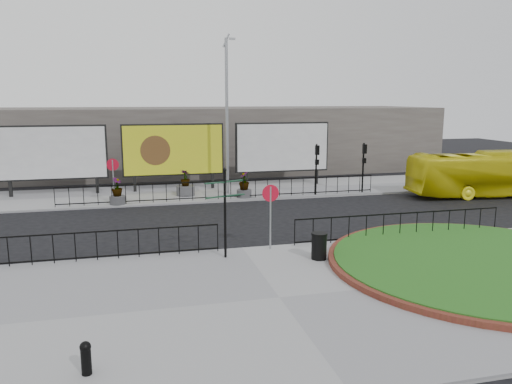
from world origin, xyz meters
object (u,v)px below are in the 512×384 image
object	(u,v)px
bollard	(86,356)
bus	(489,174)
billboard_mid	(173,150)
planter_b	(186,187)
lamp_post	(227,114)
litter_bin	(319,246)
planter_a	(117,193)
fingerpost_sign	(225,204)
planter_c	(244,187)

from	to	relation	value
bollard	bus	distance (m)	26.21
bollard	bus	world-z (taller)	bus
billboard_mid	planter_b	world-z (taller)	billboard_mid
lamp_post	litter_bin	bearing A→B (deg)	-86.28
litter_bin	planter_a	size ratio (longest dim) A/B	0.66
billboard_mid	bus	distance (m)	18.96
planter_a	planter_b	size ratio (longest dim) A/B	0.95
planter_a	planter_b	bearing A→B (deg)	22.69
fingerpost_sign	planter_c	bearing A→B (deg)	59.44
billboard_mid	litter_bin	size ratio (longest dim) A/B	6.47
billboard_mid	bus	world-z (taller)	billboard_mid
planter_b	lamp_post	bearing A→B (deg)	0.00
planter_b	bus	bearing A→B (deg)	-12.73
fingerpost_sign	litter_bin	distance (m)	3.65
planter_a	bollard	bearing A→B (deg)	-90.62
planter_b	planter_c	bearing A→B (deg)	-23.46
fingerpost_sign	bollard	distance (m)	8.25
lamp_post	litter_bin	xyz separation A→B (m)	(0.85, -12.99, -4.22)
planter_b	planter_c	world-z (taller)	planter_b
fingerpost_sign	bus	world-z (taller)	fingerpost_sign
billboard_mid	litter_bin	bearing A→B (deg)	-75.56
lamp_post	fingerpost_sign	xyz separation A→B (m)	(-2.34, -12.00, -2.75)
litter_bin	bus	world-z (taller)	bus
lamp_post	planter_c	world-z (taller)	lamp_post
lamp_post	bus	distance (m)	15.86
planter_c	planter_a	bearing A→B (deg)	-178.33
lamp_post	planter_a	bearing A→B (deg)	-165.85
billboard_mid	bollard	xyz separation A→B (m)	(-3.53, -20.90, -2.08)
litter_bin	billboard_mid	bearing A→B (deg)	104.44
bollard	bus	bearing A→B (deg)	34.87
bollard	planter_c	world-z (taller)	planter_c
planter_b	bollard	bearing A→B (deg)	-101.97
bus	planter_c	size ratio (longest dim) A/B	6.36
bollard	litter_bin	world-z (taller)	litter_bin
billboard_mid	fingerpost_sign	bearing A→B (deg)	-87.28
lamp_post	bollard	distance (m)	20.48
lamp_post	planter_c	xyz separation A→B (m)	(0.69, -1.40, -4.08)
planter_b	planter_c	distance (m)	3.51
litter_bin	bus	bearing A→B (deg)	32.64
fingerpost_sign	planter_b	size ratio (longest dim) A/B	2.13
bus	planter_a	distance (m)	21.44
litter_bin	bollard	bearing A→B (deg)	-141.18
planter_c	bollard	bearing A→B (deg)	-112.40
fingerpost_sign	billboard_mid	bearing A→B (deg)	78.14
billboard_mid	lamp_post	distance (m)	4.23
planter_a	planter_c	world-z (taller)	planter_c
billboard_mid	litter_bin	xyz separation A→B (m)	(3.85, -14.96, -2.00)
fingerpost_sign	planter_b	world-z (taller)	fingerpost_sign
litter_bin	fingerpost_sign	bearing A→B (deg)	162.74
bollard	planter_b	bearing A→B (deg)	78.03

